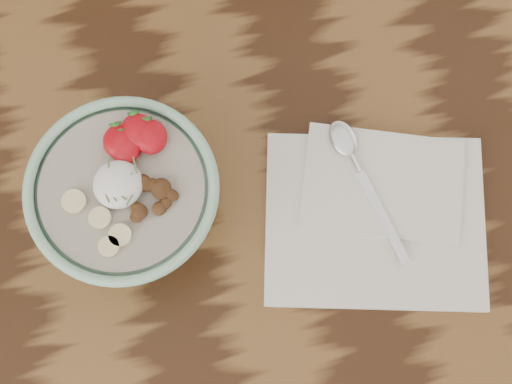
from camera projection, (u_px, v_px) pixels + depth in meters
table at (312, 166)px, 95.30cm from camera, size 160.00×90.00×75.00cm
breakfast_bowl at (128, 198)px, 77.53cm from camera, size 20.40×20.40×13.41cm
napkin at (376, 213)px, 83.53cm from camera, size 30.06×26.58×1.57cm
spoon at (353, 158)px, 83.80cm from camera, size 5.60×18.65×0.97cm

